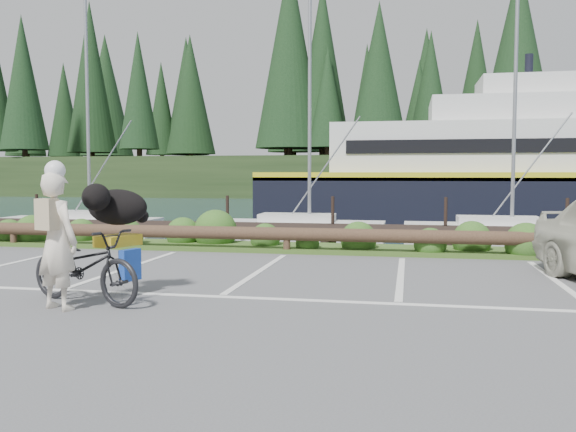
% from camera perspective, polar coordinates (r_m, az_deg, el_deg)
% --- Properties ---
extents(ground, '(72.00, 72.00, 0.00)m').
position_cam_1_polar(ground, '(9.54, -5.61, -7.07)').
color(ground, '#4F5052').
extents(harbor_backdrop, '(170.00, 160.00, 30.00)m').
position_cam_1_polar(harbor_backdrop, '(87.48, 9.74, 2.74)').
color(harbor_backdrop, '#19313E').
rests_on(harbor_backdrop, ground).
extents(vegetation_strip, '(34.00, 1.60, 0.10)m').
position_cam_1_polar(vegetation_strip, '(14.62, 0.43, -2.99)').
color(vegetation_strip, '#3D5B21').
rests_on(vegetation_strip, ground).
extents(log_rail, '(32.00, 0.30, 0.60)m').
position_cam_1_polar(log_rail, '(13.95, -0.11, -3.53)').
color(log_rail, '#443021').
rests_on(log_rail, ground).
extents(bicycle, '(2.13, 1.29, 1.06)m').
position_cam_1_polar(bicycle, '(9.07, -18.47, -4.44)').
color(bicycle, black).
rests_on(bicycle, ground).
extents(cyclist, '(0.78, 0.63, 1.85)m').
position_cam_1_polar(cyclist, '(8.72, -20.81, -2.22)').
color(cyclist, beige).
rests_on(cyclist, ground).
extents(dog, '(0.72, 1.03, 0.54)m').
position_cam_1_polar(dog, '(9.44, -15.67, 0.80)').
color(dog, black).
rests_on(dog, bicycle).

